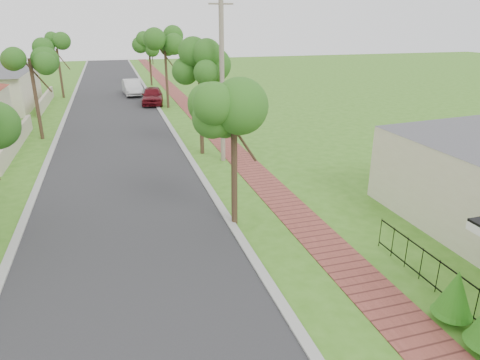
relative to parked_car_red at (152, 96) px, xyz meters
name	(u,v)px	position (x,y,z in m)	size (l,w,h in m)	color
road	(117,141)	(-3.40, -12.00, -0.75)	(7.00, 120.00, 0.02)	#28282B
kerb_right	(176,137)	(0.25, -12.00, -0.75)	(0.30, 120.00, 0.10)	#9E9E99
kerb_left	(54,146)	(-7.05, -12.00, -0.75)	(0.30, 120.00, 0.10)	#9E9E99
sidewalk	(216,134)	(2.85, -12.00, -0.75)	(1.50, 120.00, 0.03)	#94443B
picket_fence	(476,305)	(4.50, -32.00, -0.22)	(0.03, 8.02, 1.00)	black
street_trees	(110,57)	(-3.27, -5.15, 3.78)	(10.70, 37.65, 5.89)	#382619
parked_car_red	(152,96)	(0.00, 0.00, 0.00)	(1.77, 4.41, 1.50)	#5A0D15
parked_car_white	(132,87)	(-1.40, 5.61, 0.00)	(1.60, 4.58, 1.51)	silver
near_tree	(234,115)	(0.40, -25.00, 3.26)	(1.96, 1.96, 5.04)	#382619
utility_pole	(222,82)	(1.90, -17.57, 3.37)	(1.20, 0.24, 8.13)	gray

